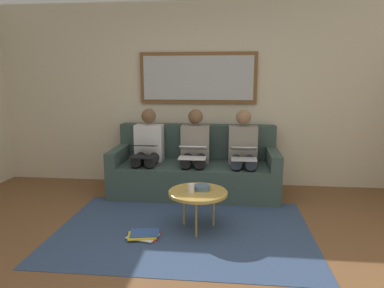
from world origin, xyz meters
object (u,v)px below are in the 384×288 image
(framed_mirror, at_px, (198,78))
(magazine_stack, at_px, (144,235))
(couch, at_px, (195,170))
(laptop_black, at_px, (143,151))
(coffee_table, at_px, (198,193))
(person_middle, at_px, (195,150))
(laptop_silver, at_px, (244,153))
(cup, at_px, (191,188))
(laptop_white, at_px, (193,152))
(person_left, at_px, (243,151))
(person_right, at_px, (148,149))
(bowl, at_px, (202,188))

(framed_mirror, relative_size, magazine_stack, 5.03)
(couch, height_order, laptop_black, couch)
(framed_mirror, bearing_deg, coffee_table, 95.15)
(person_middle, bearing_deg, laptop_silver, 159.47)
(magazine_stack, bearing_deg, cup, -152.70)
(couch, height_order, laptop_white, couch)
(person_left, relative_size, person_right, 1.00)
(laptop_silver, bearing_deg, laptop_black, 0.23)
(coffee_table, relative_size, laptop_silver, 1.75)
(laptop_black, xyz_separation_m, magazine_stack, (-0.27, 1.16, -0.61))
(laptop_white, bearing_deg, coffee_table, 99.05)
(laptop_silver, xyz_separation_m, magazine_stack, (1.01, 1.16, -0.60))
(coffee_table, xyz_separation_m, laptop_black, (0.78, -0.90, 0.24))
(framed_mirror, height_order, laptop_white, framed_mirror)
(couch, bearing_deg, person_right, 6.13)
(bowl, relative_size, person_right, 0.15)
(laptop_silver, bearing_deg, couch, -25.73)
(coffee_table, relative_size, laptop_black, 1.70)
(person_left, relative_size, person_middle, 1.00)
(couch, xyz_separation_m, laptop_white, (0.00, 0.31, 0.31))
(person_left, distance_m, person_middle, 0.64)
(laptop_silver, bearing_deg, bowl, 61.37)
(bowl, bearing_deg, coffee_table, 61.99)
(coffee_table, xyz_separation_m, person_middle, (0.14, -1.15, 0.22))
(bowl, distance_m, laptop_white, 0.88)
(person_left, bearing_deg, couch, -6.13)
(person_left, relative_size, laptop_white, 3.31)
(framed_mirror, distance_m, magazine_stack, 2.43)
(couch, xyz_separation_m, coffee_table, (-0.14, 1.22, 0.08))
(person_middle, relative_size, magazine_stack, 3.46)
(cup, xyz_separation_m, magazine_stack, (0.45, 0.23, -0.43))
(laptop_silver, height_order, laptop_white, laptop_silver)
(laptop_white, bearing_deg, couch, -90.00)
(framed_mirror, distance_m, laptop_white, 1.16)
(framed_mirror, bearing_deg, person_middle, 90.00)
(person_left, xyz_separation_m, laptop_black, (1.28, 0.24, 0.02))
(bowl, bearing_deg, laptop_silver, -118.63)
(framed_mirror, distance_m, cup, 1.97)
(person_middle, height_order, person_right, same)
(person_left, bearing_deg, magazine_stack, 54.24)
(cup, distance_m, laptop_black, 1.19)
(coffee_table, bearing_deg, laptop_white, -80.95)
(person_middle, distance_m, person_right, 0.64)
(bowl, xyz_separation_m, laptop_silver, (-0.46, -0.84, 0.19))
(bowl, relative_size, laptop_silver, 0.48)
(laptop_silver, bearing_deg, person_middle, -20.53)
(person_middle, bearing_deg, laptop_black, 20.93)
(framed_mirror, height_order, coffee_table, framed_mirror)
(couch, bearing_deg, coffee_table, 96.77)
(couch, distance_m, person_left, 0.71)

